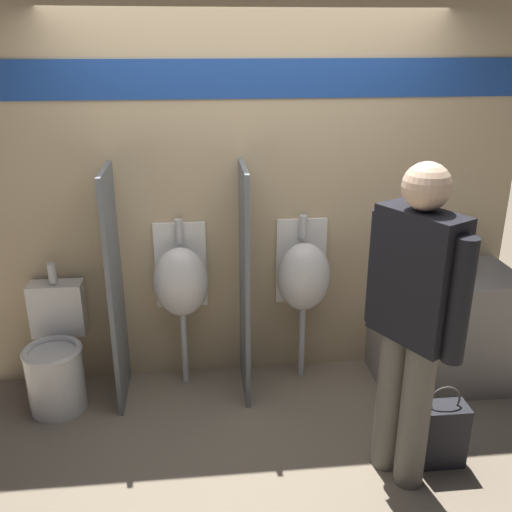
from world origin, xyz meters
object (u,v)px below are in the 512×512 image
cell_phone (418,281)px  person_in_vest (412,317)px  sink_basin (441,263)px  toilet (56,359)px  urinal_far (303,276)px  urinal_near_counter (181,281)px  shopping_bag (440,433)px

cell_phone → person_in_vest: 0.87m
sink_basin → toilet: 2.67m
urinal_far → toilet: urinal_far is taller
sink_basin → urinal_near_counter: bearing=176.5°
toilet → shopping_bag: bearing=-20.0°
sink_basin → toilet: sink_basin is taller
sink_basin → urinal_near_counter: (-1.77, 0.11, -0.11)m
urinal_near_counter → toilet: 0.97m
urinal_far → toilet: bearing=-174.2°
shopping_bag → sink_basin: bearing=71.7°
sink_basin → urinal_near_counter: urinal_near_counter is taller
sink_basin → cell_phone: sink_basin is taller
person_in_vest → shopping_bag: 0.84m
cell_phone → urinal_near_counter: urinal_near_counter is taller
person_in_vest → sink_basin: bearing=-59.2°
urinal_near_counter → person_in_vest: size_ratio=0.67×
cell_phone → urinal_far: bearing=157.8°
sink_basin → urinal_near_counter: size_ratio=0.31×
cell_phone → toilet: (-2.39, 0.12, -0.51)m
sink_basin → shopping_bag: 1.18m
urinal_near_counter → shopping_bag: bearing=-34.6°
toilet → person_in_vest: size_ratio=0.53×
urinal_near_counter → urinal_far: (0.84, 0.00, 0.00)m
urinal_far → shopping_bag: 1.33m
urinal_far → person_in_vest: person_in_vest is taller
toilet → person_in_vest: 2.33m
sink_basin → urinal_far: bearing=173.3°
urinal_near_counter → sink_basin: bearing=-3.5°
urinal_near_counter → cell_phone: bearing=-10.5°
shopping_bag → person_in_vest: bearing=-168.6°
toilet → sink_basin: bearing=1.3°
urinal_far → shopping_bag: (0.63, -1.01, -0.58)m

